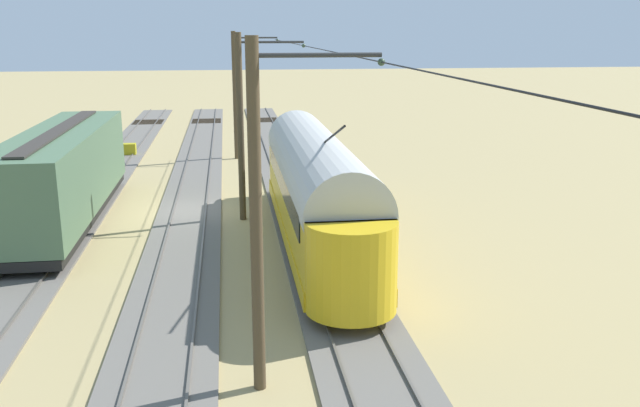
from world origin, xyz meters
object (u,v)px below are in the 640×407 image
object	(u,v)px
catenary_pole_foreground	(236,93)
catenary_pole_mid_far	(259,215)
vintage_streetcar	(316,187)
boxcar_adjacent	(63,173)
catenary_pole_mid_near	(242,125)
track_end_bumper	(122,150)

from	to	relation	value
catenary_pole_foreground	catenary_pole_mid_far	world-z (taller)	same
vintage_streetcar	boxcar_adjacent	world-z (taller)	vintage_streetcar
boxcar_adjacent	catenary_pole_mid_near	bearing A→B (deg)	177.09
catenary_pole_foreground	catenary_pole_mid_near	size ratio (longest dim) A/B	1.00
vintage_streetcar	boxcar_adjacent	bearing A→B (deg)	-23.10
vintage_streetcar	boxcar_adjacent	size ratio (longest dim) A/B	1.21
track_end_bumper	catenary_pole_mid_near	bearing A→B (deg)	114.57
boxcar_adjacent	catenary_pole_foreground	bearing A→B (deg)	-118.01
vintage_streetcar	catenary_pole_mid_near	size ratio (longest dim) A/B	2.18
vintage_streetcar	track_end_bumper	distance (m)	22.66
catenary_pole_mid_near	catenary_pole_mid_far	distance (m)	14.39
boxcar_adjacent	catenary_pole_foreground	xyz separation A→B (m)	(-7.46, -14.02, 1.94)
boxcar_adjacent	catenary_pole_foreground	distance (m)	15.99
vintage_streetcar	track_end_bumper	bearing A→B (deg)	-63.53
catenary_pole_mid_near	catenary_pole_mid_far	size ratio (longest dim) A/B	1.00
boxcar_adjacent	track_end_bumper	xyz separation A→B (m)	(-0.00, -15.92, -1.77)
track_end_bumper	vintage_streetcar	bearing A→B (deg)	116.47
vintage_streetcar	catenary_pole_mid_near	world-z (taller)	catenary_pole_mid_near
vintage_streetcar	catenary_pole_mid_far	size ratio (longest dim) A/B	2.18
vintage_streetcar	catenary_pole_mid_far	xyz separation A→B (m)	(2.61, 10.48, 1.85)
boxcar_adjacent	catenary_pole_mid_far	xyz separation A→B (m)	(-7.46, 14.77, 1.94)
vintage_streetcar	catenary_pole_mid_near	distance (m)	5.06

